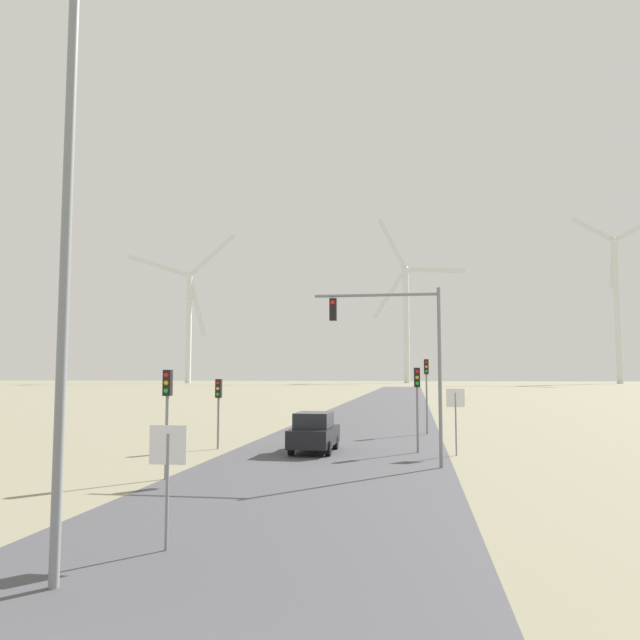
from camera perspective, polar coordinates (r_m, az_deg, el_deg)
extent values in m
cube|color=#47474C|center=(53.35, 4.86, -8.78)|extent=(10.00, 240.00, 0.01)
cylinder|color=gray|center=(12.05, -22.17, 8.24)|extent=(0.18, 0.18, 12.55)
cylinder|color=gray|center=(13.68, -13.81, -15.00)|extent=(0.07, 0.07, 2.36)
cube|color=white|center=(13.53, -13.75, -11.03)|extent=(0.81, 0.01, 0.81)
cube|color=red|center=(13.54, -13.72, -11.03)|extent=(0.76, 0.02, 0.76)
cylinder|color=gray|center=(28.63, 12.32, -9.28)|extent=(0.07, 0.07, 2.76)
cube|color=white|center=(28.55, 12.28, -6.98)|extent=(0.81, 0.01, 0.81)
cube|color=red|center=(28.56, 12.28, -6.98)|extent=(0.76, 0.02, 0.76)
cylinder|color=gray|center=(22.43, -13.83, -9.23)|extent=(0.11, 0.11, 3.74)
cube|color=black|center=(22.36, -13.76, -5.60)|extent=(0.28, 0.24, 0.90)
sphere|color=red|center=(22.24, -13.88, -4.90)|extent=(0.16, 0.16, 0.16)
sphere|color=gold|center=(22.24, -13.89, -5.60)|extent=(0.16, 0.16, 0.16)
sphere|color=green|center=(22.24, -13.90, -6.30)|extent=(0.16, 0.16, 0.16)
cylinder|color=gray|center=(29.32, 8.90, -8.12)|extent=(0.11, 0.11, 3.88)
cube|color=black|center=(29.28, 8.86, -5.21)|extent=(0.28, 0.24, 0.90)
sphere|color=red|center=(29.14, 8.85, -4.68)|extent=(0.16, 0.16, 0.16)
sphere|color=gold|center=(29.14, 8.86, -5.21)|extent=(0.16, 0.16, 0.16)
sphere|color=green|center=(29.14, 8.87, -5.74)|extent=(0.16, 0.16, 0.16)
cylinder|color=gray|center=(30.75, -9.28, -8.47)|extent=(0.11, 0.11, 3.34)
cube|color=black|center=(30.70, -9.25, -6.20)|extent=(0.28, 0.24, 0.90)
sphere|color=red|center=(30.56, -9.32, -5.70)|extent=(0.16, 0.16, 0.16)
sphere|color=gold|center=(30.57, -9.33, -6.20)|extent=(0.16, 0.16, 0.16)
sphere|color=green|center=(30.58, -9.34, -6.71)|extent=(0.16, 0.16, 0.16)
cylinder|color=gray|center=(38.34, 9.73, -6.90)|extent=(0.11, 0.11, 4.47)
cube|color=black|center=(38.32, 9.69, -4.23)|extent=(0.28, 0.24, 0.90)
sphere|color=red|center=(38.18, 9.69, -3.82)|extent=(0.16, 0.16, 0.16)
sphere|color=gold|center=(38.18, 9.69, -4.23)|extent=(0.16, 0.16, 0.16)
sphere|color=green|center=(38.18, 9.70, -4.63)|extent=(0.16, 0.16, 0.16)
cylinder|color=gray|center=(24.75, 10.91, -5.11)|extent=(0.14, 0.14, 6.98)
cylinder|color=gray|center=(24.97, 5.13, 2.28)|extent=(4.92, 0.12, 0.12)
cube|color=black|center=(25.07, 1.21, 0.97)|extent=(0.28, 0.24, 0.90)
sphere|color=red|center=(24.97, 1.17, 1.62)|extent=(0.18, 0.18, 0.18)
cube|color=black|center=(29.20, -0.53, -10.58)|extent=(1.90, 4.14, 0.80)
cube|color=#1E2328|center=(28.99, -0.58, -9.13)|extent=(1.61, 2.14, 0.70)
cylinder|color=black|center=(30.63, -1.70, -11.06)|extent=(0.22, 0.66, 0.66)
cylinder|color=black|center=(30.37, 1.43, -11.12)|extent=(0.22, 0.66, 0.66)
cylinder|color=black|center=(28.14, -2.65, -11.61)|extent=(0.22, 0.66, 0.66)
cylinder|color=black|center=(27.87, 0.76, -11.68)|extent=(0.22, 0.66, 0.66)
cylinder|color=silver|center=(245.53, -11.91, -0.80)|extent=(2.20, 2.20, 41.60)
sphere|color=silver|center=(247.86, -11.83, 4.00)|extent=(2.60, 2.60, 2.60)
cube|color=silver|center=(249.12, -14.56, 4.81)|extent=(22.02, 7.80, 8.25)
cube|color=silver|center=(246.21, -11.18, 1.23)|extent=(7.16, 2.82, 23.22)
cube|color=silver|center=(249.16, -9.73, 5.93)|extent=(17.38, 6.25, 17.57)
cylinder|color=silver|center=(240.50, 7.91, -0.54)|extent=(2.20, 2.20, 43.60)
sphere|color=silver|center=(243.12, 7.85, 4.59)|extent=(2.60, 2.60, 2.60)
cube|color=silver|center=(242.45, 10.57, 4.49)|extent=(21.80, 1.81, 3.13)
cube|color=silver|center=(245.45, 6.61, 6.94)|extent=(11.32, 1.18, 20.26)
cube|color=silver|center=(242.27, 6.37, 2.31)|extent=(13.51, 1.31, 19.12)
cylinder|color=silver|center=(249.96, 25.54, 0.71)|extent=(2.20, 2.20, 52.11)
sphere|color=silver|center=(253.63, 25.32, 6.58)|extent=(2.60, 2.60, 2.60)
cube|color=silver|center=(252.12, 25.22, 4.55)|extent=(3.21, 1.66, 17.04)
cube|color=silver|center=(253.89, 27.16, 7.53)|extent=(15.17, 6.39, 8.81)
cube|color=silver|center=(255.37, 23.59, 7.64)|extent=(14.07, 5.95, 11.18)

